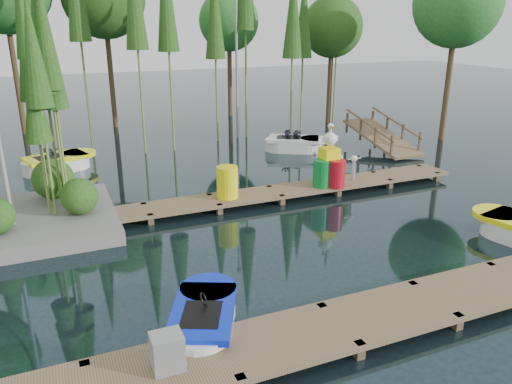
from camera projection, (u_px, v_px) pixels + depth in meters
name	position (u px, v px, depth m)	size (l,w,h in m)	color
ground_plane	(246.00, 240.00, 12.91)	(90.00, 90.00, 0.00)	#1D3036
near_dock	(339.00, 326.00, 8.92)	(18.00, 1.50, 0.50)	brown
far_dock	(246.00, 197.00, 15.37)	(15.00, 1.20, 0.50)	brown
tree_screen	(94.00, 0.00, 19.35)	(34.42, 18.53, 10.31)	#49351F
lamp_rear	(236.00, 46.00, 22.54)	(0.30, 0.30, 7.25)	gray
ramp	(382.00, 136.00, 21.69)	(1.50, 3.94, 1.49)	brown
boat_blue	(204.00, 320.00, 9.08)	(2.01, 2.67, 0.82)	white
boat_yellow_far	(57.00, 163.00, 18.74)	(3.02, 2.06, 1.39)	white
boat_white_far	(295.00, 144.00, 21.58)	(3.03, 2.48, 1.31)	white
utility_cabinet	(167.00, 352.00, 7.65)	(0.49, 0.41, 0.60)	gray
yellow_barrel	(227.00, 182.00, 14.98)	(0.64, 0.64, 0.97)	#FDF60D
drum_cluster	(330.00, 167.00, 16.09)	(1.18, 1.08, 2.03)	#0D752B
seagull_post	(354.00, 163.00, 16.60)	(0.53, 0.28, 0.84)	gray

